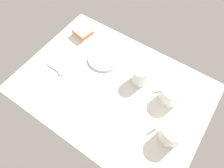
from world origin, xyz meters
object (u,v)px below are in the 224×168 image
at_px(coffee_mug_milky, 171,133).
at_px(plate_of_food, 104,58).
at_px(sandwich_main, 83,32).
at_px(coffee_mug_black, 171,94).
at_px(spoon, 58,71).
at_px(glass_of_milk, 140,76).

bearing_deg(coffee_mug_milky, plate_of_food, -21.64).
height_order(plate_of_food, sandwich_main, sandwich_main).
relative_size(plate_of_food, coffee_mug_black, 1.53).
bearing_deg(coffee_mug_milky, sandwich_main, -21.15).
bearing_deg(coffee_mug_black, spoon, 18.69).
xyz_separation_m(glass_of_milk, spoon, (0.36, 0.19, -0.04)).
xyz_separation_m(plate_of_food, coffee_mug_milky, (-0.46, 0.18, 0.04)).
bearing_deg(spoon, plate_of_food, -126.29).
relative_size(sandwich_main, spoon, 0.88).
bearing_deg(sandwich_main, coffee_mug_milky, 158.85).
xyz_separation_m(coffee_mug_milky, spoon, (0.61, 0.02, -0.05)).
relative_size(plate_of_food, coffee_mug_milky, 1.49).
relative_size(coffee_mug_black, glass_of_milk, 1.21).
bearing_deg(plate_of_food, spoon, 53.71).
relative_size(coffee_mug_milky, spoon, 0.96).
bearing_deg(glass_of_milk, coffee_mug_black, 177.77).
height_order(coffee_mug_milky, sandwich_main, coffee_mug_milky).
height_order(plate_of_food, coffee_mug_milky, coffee_mug_milky).
bearing_deg(spoon, sandwich_main, -79.11).
distance_m(sandwich_main, spoon, 0.28).
bearing_deg(glass_of_milk, spoon, 26.94).
relative_size(plate_of_food, spoon, 1.43).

